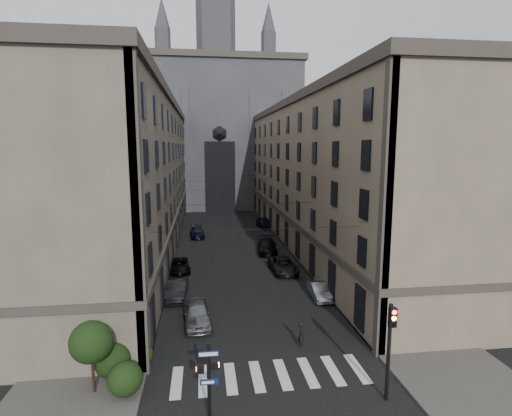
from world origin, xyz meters
name	(u,v)px	position (x,y,z in m)	size (l,w,h in m)	color
sidewalk_left	(150,247)	(-10.50, 36.00, 0.07)	(7.00, 80.00, 0.15)	#383533
sidewalk_right	(307,242)	(10.50, 36.00, 0.07)	(7.00, 80.00, 0.15)	#383533
zebra_crossing	(270,375)	(0.00, 5.00, 0.01)	(11.00, 3.20, 0.01)	beige
building_left	(123,176)	(-13.44, 36.00, 9.34)	(13.60, 60.60, 18.85)	#50483D
building_right	(330,174)	(13.44, 36.00, 9.34)	(13.60, 60.60, 18.85)	brown
gothic_tower	(217,125)	(0.00, 74.96, 17.80)	(35.00, 23.00, 58.00)	#2D2D33
pedestrian_signal_left	(209,377)	(-3.51, 1.50, 2.32)	(1.02, 0.38, 4.00)	black
traffic_light_right	(390,341)	(5.60, 1.92, 3.29)	(0.34, 0.50, 5.20)	black
shrub_cluster	(110,356)	(-8.72, 5.01, 1.80)	(3.90, 4.40, 3.90)	black
tram_wires	(230,191)	(0.00, 35.63, 7.25)	(14.00, 60.00, 0.43)	black
car_left_near	(197,313)	(-4.20, 12.35, 0.83)	(1.96, 4.86, 1.66)	slate
car_left_midnear	(177,289)	(-5.97, 17.73, 0.78)	(1.65, 4.72, 1.55)	black
car_left_midfar	(179,265)	(-6.20, 25.27, 0.65)	(2.16, 4.69, 1.30)	black
car_left_far	(197,232)	(-4.46, 41.18, 0.71)	(2.00, 4.91, 1.43)	black
car_right_near	(319,291)	(6.20, 16.03, 0.65)	(1.37, 3.93, 1.30)	gray
car_right_midnear	(283,265)	(4.58, 23.53, 0.74)	(2.46, 5.33, 1.48)	black
car_right_midfar	(267,246)	(4.20, 31.45, 0.82)	(2.28, 5.62, 1.63)	black
car_right_far	(264,222)	(6.20, 46.88, 0.82)	(1.93, 4.81, 1.64)	black
pedestrian	(301,334)	(2.60, 8.00, 0.84)	(0.61, 0.40, 1.68)	black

